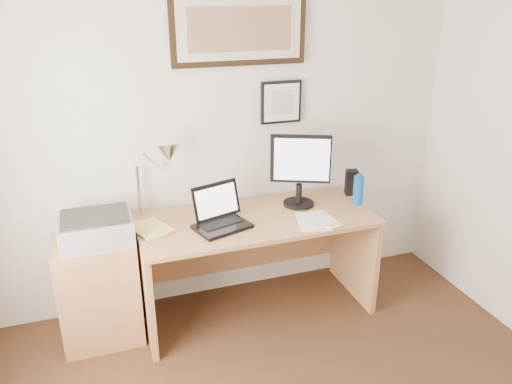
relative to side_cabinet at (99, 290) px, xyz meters
name	(u,v)px	position (x,y,z in m)	size (l,w,h in m)	color
wall_back	(219,134)	(0.92, 0.32, 0.89)	(3.50, 0.02, 2.50)	silver
side_cabinet	(99,290)	(0.00, 0.00, 0.00)	(0.50, 0.40, 0.73)	#A97747
water_bottle	(358,190)	(1.84, -0.06, 0.49)	(0.07, 0.07, 0.21)	#0E53B7
bottle_cap	(360,175)	(1.84, -0.06, 0.60)	(0.04, 0.04, 0.02)	#0E53B7
speaker	(351,182)	(1.88, 0.11, 0.48)	(0.09, 0.08, 0.19)	black
paper_sheet_a	(313,221)	(1.41, -0.23, 0.39)	(0.21, 0.30, 0.00)	white
paper_sheet_b	(320,220)	(1.46, -0.23, 0.39)	(0.19, 0.27, 0.00)	white
sticky_pad	(332,226)	(1.49, -0.34, 0.39)	(0.08, 0.08, 0.01)	#FFE778
marker_pen	(319,213)	(1.49, -0.14, 0.39)	(0.02, 0.02, 0.14)	white
book	(137,234)	(0.27, -0.06, 0.40)	(0.20, 0.27, 0.02)	#F1DB71
desk	(253,242)	(1.07, 0.04, 0.15)	(1.60, 0.70, 0.75)	#A97747
laptop	(220,217)	(0.81, -0.08, 0.44)	(0.40, 0.39, 0.26)	black
lcd_monitor	(300,167)	(1.43, 0.05, 0.68)	(0.40, 0.22, 0.52)	black
printer	(96,228)	(0.03, -0.02, 0.45)	(0.44, 0.34, 0.18)	#A0A0A3
desk_lamp	(166,157)	(0.51, 0.13, 0.82)	(0.29, 0.27, 0.53)	silver
picture_large	(240,29)	(1.07, 0.29, 1.59)	(0.92, 0.04, 0.47)	black
picture_small	(281,102)	(1.37, 0.29, 1.09)	(0.30, 0.03, 0.30)	black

